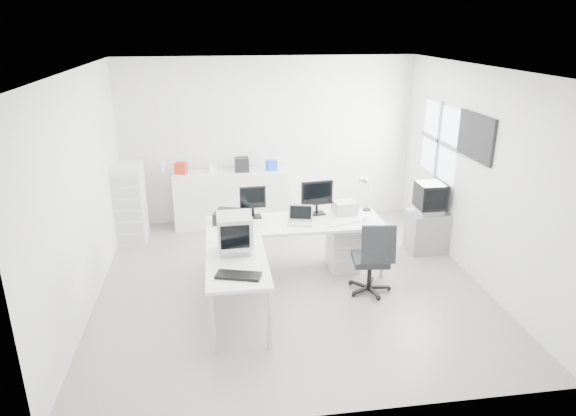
{
  "coord_description": "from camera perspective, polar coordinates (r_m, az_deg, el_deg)",
  "views": [
    {
      "loc": [
        -0.92,
        -6.09,
        3.31
      ],
      "look_at": [
        0.0,
        0.2,
        1.0
      ],
      "focal_mm": 32.0,
      "sensor_mm": 36.0,
      "label": 1
    }
  ],
  "objects": [
    {
      "name": "filing_cabinet",
      "position": [
        8.45,
        -17.12,
        0.56
      ],
      "size": [
        0.44,
        0.53,
        1.26
      ],
      "primitive_type": "cube",
      "color": "silver",
      "rests_on": "floor"
    },
    {
      "name": "drawer_pedestal",
      "position": [
        7.34,
        6.11,
        -4.36
      ],
      "size": [
        0.4,
        0.5,
        0.6
      ],
      "primitive_type": "cube",
      "color": "silver",
      "rests_on": "floor"
    },
    {
      "name": "tv_cabinet",
      "position": [
        8.1,
        15.19,
        -2.53
      ],
      "size": [
        0.57,
        0.46,
        0.62
      ],
      "primitive_type": "cube",
      "color": "gray",
      "rests_on": "floor"
    },
    {
      "name": "clutter_box_d",
      "position": [
        8.69,
        -1.85,
        4.78
      ],
      "size": [
        0.19,
        0.17,
        0.17
      ],
      "primitive_type": "cube",
      "rotation": [
        0.0,
        0.0,
        0.17
      ],
      "color": "blue",
      "rests_on": "sideboard"
    },
    {
      "name": "clutter_bottle",
      "position": [
        8.71,
        -13.76,
        4.43
      ],
      "size": [
        0.07,
        0.07,
        0.22
      ],
      "primitive_type": "cylinder",
      "color": "silver",
      "rests_on": "sideboard"
    },
    {
      "name": "office_chair",
      "position": [
        6.66,
        9.15,
        -5.28
      ],
      "size": [
        0.64,
        0.64,
        1.0
      ],
      "primitive_type": null,
      "rotation": [
        0.0,
        0.0,
        -0.13
      ],
      "color": "#2A2D2F",
      "rests_on": "floor"
    },
    {
      "name": "desk_lamp",
      "position": [
        7.42,
        8.83,
        1.48
      ],
      "size": [
        0.19,
        0.19,
        0.47
      ],
      "primitive_type": null,
      "rotation": [
        0.0,
        0.0,
        -0.25
      ],
      "color": "silver",
      "rests_on": "main_desk"
    },
    {
      "name": "laser_printer",
      "position": [
        7.31,
        6.32,
        0.06
      ],
      "size": [
        0.35,
        0.31,
        0.18
      ],
      "primitive_type": "cube",
      "rotation": [
        0.0,
        0.0,
        0.15
      ],
      "color": "#B4B4B4",
      "rests_on": "main_desk"
    },
    {
      "name": "back_wall",
      "position": [
        8.85,
        -2.17,
        7.48
      ],
      "size": [
        5.0,
        0.02,
        2.8
      ],
      "primitive_type": "cube",
      "color": "white",
      "rests_on": "floor"
    },
    {
      "name": "floor",
      "position": [
        7.0,
        0.24,
        -8.28
      ],
      "size": [
        5.0,
        5.0,
        0.01
      ],
      "primitive_type": "cube",
      "color": "#B4AFA1",
      "rests_on": "ground"
    },
    {
      "name": "clutter_box_a",
      "position": [
        8.65,
        -11.79,
        4.35
      ],
      "size": [
        0.22,
        0.21,
        0.18
      ],
      "primitive_type": "cube",
      "rotation": [
        0.0,
        0.0,
        -0.29
      ],
      "color": "#B52C19",
      "rests_on": "sideboard"
    },
    {
      "name": "inkjet_printer",
      "position": [
        6.98,
        -6.26,
        -0.99
      ],
      "size": [
        0.53,
        0.46,
        0.16
      ],
      "primitive_type": "cube",
      "rotation": [
        0.0,
        0.0,
        -0.3
      ],
      "color": "black",
      "rests_on": "main_desk"
    },
    {
      "name": "black_keyboard",
      "position": [
        5.54,
        -5.53,
        -7.47
      ],
      "size": [
        0.52,
        0.32,
        0.03
      ],
      "primitive_type": "cube",
      "rotation": [
        0.0,
        0.0,
        -0.29
      ],
      "color": "black",
      "rests_on": "side_desk"
    },
    {
      "name": "lcd_monitor_large",
      "position": [
        7.2,
        3.22,
        1.09
      ],
      "size": [
        0.47,
        0.24,
        0.47
      ],
      "primitive_type": null,
      "rotation": [
        0.0,
        0.0,
        0.12
      ],
      "color": "black",
      "rests_on": "main_desk"
    },
    {
      "name": "clutter_box_c",
      "position": [
        8.64,
        -5.16,
        4.84
      ],
      "size": [
        0.24,
        0.21,
        0.23
      ],
      "primitive_type": "cube",
      "rotation": [
        0.0,
        0.0,
        -0.01
      ],
      "color": "black",
      "rests_on": "sideboard"
    },
    {
      "name": "white_keyboard",
      "position": [
        6.97,
        6.25,
        -1.61
      ],
      "size": [
        0.47,
        0.26,
        0.02
      ],
      "primitive_type": "cube",
      "rotation": [
        0.0,
        0.0,
        0.3
      ],
      "color": "silver",
      "rests_on": "main_desk"
    },
    {
      "name": "wall_picture",
      "position": [
        7.2,
        20.14,
        7.45
      ],
      "size": [
        0.04,
        0.9,
        0.6
      ],
      "primitive_type": null,
      "color": "black",
      "rests_on": "right_wall"
    },
    {
      "name": "main_desk",
      "position": [
        7.13,
        0.76,
        -4.33
      ],
      "size": [
        2.4,
        0.8,
        0.75
      ],
      "primitive_type": null,
      "color": "silver",
      "rests_on": "floor"
    },
    {
      "name": "ceiling",
      "position": [
        6.18,
        0.28,
        15.23
      ],
      "size": [
        5.0,
        5.0,
        0.01
      ],
      "primitive_type": "cube",
      "color": "white",
      "rests_on": "back_wall"
    },
    {
      "name": "right_wall",
      "position": [
        7.24,
        20.25,
        3.42
      ],
      "size": [
        0.02,
        5.0,
        2.8
      ],
      "primitive_type": "cube",
      "color": "white",
      "rests_on": "floor"
    },
    {
      "name": "sideboard",
      "position": [
        8.81,
        -6.34,
        1.06
      ],
      "size": [
        1.9,
        0.48,
        0.95
      ],
      "primitive_type": "cube",
      "color": "silver",
      "rests_on": "floor"
    },
    {
      "name": "side_desk",
      "position": [
        6.08,
        -5.62,
        -9.02
      ],
      "size": [
        0.7,
        1.4,
        0.75
      ],
      "primitive_type": null,
      "color": "silver",
      "rests_on": "floor"
    },
    {
      "name": "clutter_box_b",
      "position": [
        8.64,
        -8.47,
        4.37
      ],
      "size": [
        0.17,
        0.15,
        0.13
      ],
      "primitive_type": "cube",
      "rotation": [
        0.0,
        0.0,
        0.37
      ],
      "color": "silver",
      "rests_on": "sideboard"
    },
    {
      "name": "white_mouse",
      "position": [
        7.09,
        8.51,
        -1.17
      ],
      "size": [
        0.06,
        0.06,
        0.06
      ],
      "primitive_type": "sphere",
      "color": "silver",
      "rests_on": "main_desk"
    },
    {
      "name": "left_wall",
      "position": [
        6.58,
        -21.83,
        1.61
      ],
      "size": [
        0.02,
        5.0,
        2.8
      ],
      "primitive_type": "cube",
      "color": "white",
      "rests_on": "floor"
    },
    {
      "name": "crt_tv",
      "position": [
        7.91,
        15.53,
        1.04
      ],
      "size": [
        0.5,
        0.48,
        0.45
      ],
      "primitive_type": null,
      "color": "black",
      "rests_on": "tv_cabinet"
    },
    {
      "name": "window",
      "position": [
        8.23,
        16.43,
        7.15
      ],
      "size": [
        0.02,
        1.2,
        1.1
      ],
      "primitive_type": null,
      "color": "white",
      "rests_on": "right_wall"
    },
    {
      "name": "lcd_monitor_small",
      "position": [
        7.08,
        -3.93,
        0.67
      ],
      "size": [
        0.37,
        0.23,
        0.45
      ],
      "primitive_type": null,
      "rotation": [
        0.0,
        0.0,
        0.06
      ],
      "color": "black",
      "rests_on": "main_desk"
    },
    {
      "name": "laptop",
      "position": [
        6.86,
        1.32,
        -0.89
      ],
      "size": [
        0.43,
        0.44,
        0.24
      ],
      "primitive_type": null,
      "rotation": [
        0.0,
        0.0,
        -0.23
      ],
      "color": "#B7B7BA",
      "rests_on": "main_desk"
    },
    {
      "name": "crt_monitor",
      "position": [
        6.05,
        -5.93,
        -2.98
      ],
      "size": [
        0.38,
        0.38,
        0.43
      ],
      "primitive_type": null,
      "rotation": [
        0.0,
        0.0,
        0.02
      ],
      "color": "#B7B7BA",
      "rests_on": "side_desk"
    }
  ]
}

